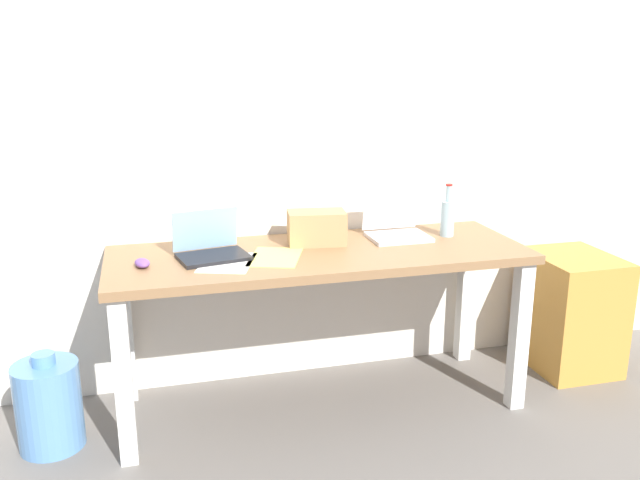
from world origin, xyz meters
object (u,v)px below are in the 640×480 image
(laptop_right, at_px, (396,228))
(filing_cabinet, at_px, (570,311))
(desk, at_px, (320,272))
(beer_bottle, at_px, (448,217))
(computer_mouse, at_px, (142,263))
(water_cooler_jug, at_px, (49,405))
(cardboard_box, at_px, (317,228))
(laptop_left, at_px, (211,248))

(laptop_right, height_order, filing_cabinet, laptop_right)
(desk, height_order, beer_bottle, beer_bottle)
(beer_bottle, bearing_deg, filing_cabinet, -3.06)
(computer_mouse, bearing_deg, beer_bottle, -5.28)
(computer_mouse, bearing_deg, filing_cabinet, -8.01)
(beer_bottle, relative_size, computer_mouse, 2.57)
(computer_mouse, bearing_deg, water_cooler_jug, 172.76)
(cardboard_box, bearing_deg, laptop_left, -170.04)
(desk, height_order, water_cooler_jug, desk)
(computer_mouse, distance_m, water_cooler_jug, 0.72)
(beer_bottle, height_order, filing_cabinet, beer_bottle)
(laptop_left, bearing_deg, filing_cabinet, 0.68)
(water_cooler_jug, bearing_deg, beer_bottle, 4.73)
(water_cooler_jug, bearing_deg, laptop_left, 7.50)
(laptop_right, height_order, beer_bottle, beer_bottle)
(desk, distance_m, cardboard_box, 0.22)
(laptop_left, distance_m, laptop_right, 0.91)
(laptop_left, xyz_separation_m, filing_cabinet, (1.87, 0.02, -0.50))
(laptop_left, bearing_deg, cardboard_box, 9.96)
(laptop_right, height_order, water_cooler_jug, laptop_right)
(computer_mouse, bearing_deg, desk, -7.44)
(desk, xyz_separation_m, laptop_left, (-0.49, 0.03, 0.15))
(beer_bottle, relative_size, cardboard_box, 0.97)
(desk, xyz_separation_m, beer_bottle, (0.66, 0.09, 0.20))
(desk, height_order, laptop_right, laptop_right)
(desk, distance_m, beer_bottle, 0.70)
(laptop_right, xyz_separation_m, cardboard_box, (-0.40, -0.02, 0.03))
(water_cooler_jug, height_order, filing_cabinet, filing_cabinet)
(laptop_left, bearing_deg, water_cooler_jug, -172.50)
(water_cooler_jug, bearing_deg, cardboard_box, 8.52)
(cardboard_box, bearing_deg, computer_mouse, -168.72)
(desk, relative_size, computer_mouse, 18.83)
(beer_bottle, bearing_deg, water_cooler_jug, -175.27)
(desk, xyz_separation_m, filing_cabinet, (1.38, 0.05, -0.35))
(computer_mouse, relative_size, cardboard_box, 0.38)
(cardboard_box, distance_m, filing_cabinet, 1.47)
(laptop_left, xyz_separation_m, beer_bottle, (1.15, 0.06, 0.05))
(desk, bearing_deg, laptop_right, 17.95)
(filing_cabinet, bearing_deg, water_cooler_jug, -177.42)
(cardboard_box, bearing_deg, water_cooler_jug, -171.48)
(cardboard_box, xyz_separation_m, filing_cabinet, (1.37, -0.07, -0.53))
(computer_mouse, distance_m, cardboard_box, 0.81)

